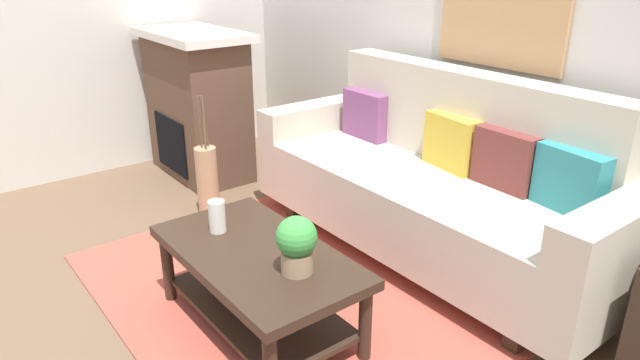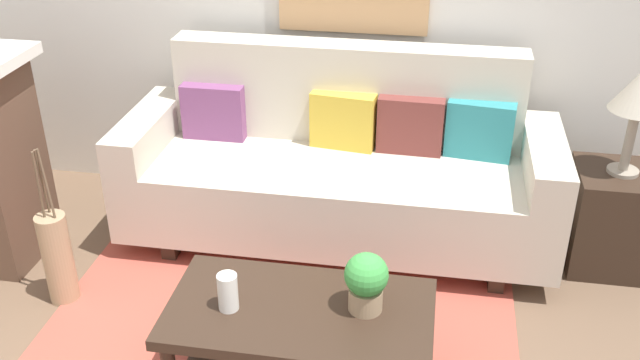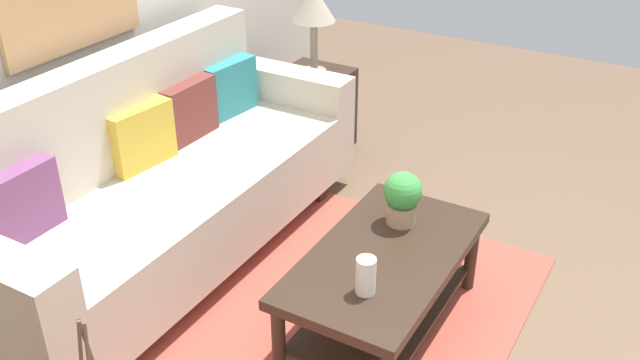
% 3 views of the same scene
% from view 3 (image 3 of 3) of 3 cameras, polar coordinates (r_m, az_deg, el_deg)
% --- Properties ---
extents(wall_back, '(4.90, 0.10, 2.70)m').
position_cam_3_polar(wall_back, '(3.68, -21.98, 13.17)').
color(wall_back, silver).
rests_on(wall_back, ground_plane).
extents(area_rug, '(2.26, 1.71, 0.01)m').
position_cam_3_polar(area_rug, '(3.41, -0.70, -11.84)').
color(area_rug, '#B24C3D').
rests_on(area_rug, ground_plane).
extents(couch, '(2.38, 0.84, 1.08)m').
position_cam_3_polar(couch, '(3.75, -12.33, -0.40)').
color(couch, beige).
rests_on(couch, ground_plane).
extents(throw_pillow_plum, '(0.36, 0.12, 0.32)m').
position_cam_3_polar(throw_pillow_plum, '(3.29, -22.97, -1.73)').
color(throw_pillow_plum, '#7A4270').
rests_on(throw_pillow_plum, couch).
extents(throw_pillow_mustard, '(0.37, 0.16, 0.32)m').
position_cam_3_polar(throw_pillow_mustard, '(3.71, -14.19, 3.41)').
color(throw_pillow_mustard, gold).
rests_on(throw_pillow_mustard, couch).
extents(throw_pillow_maroon, '(0.36, 0.13, 0.32)m').
position_cam_3_polar(throw_pillow_maroon, '(3.96, -10.54, 5.52)').
color(throw_pillow_maroon, brown).
rests_on(throw_pillow_maroon, couch).
extents(throw_pillow_teal, '(0.37, 0.16, 0.32)m').
position_cam_3_polar(throw_pillow_teal, '(4.23, -7.31, 7.35)').
color(throw_pillow_teal, teal).
rests_on(throw_pillow_teal, couch).
extents(coffee_table, '(1.10, 0.60, 0.43)m').
position_cam_3_polar(coffee_table, '(3.24, 5.12, -7.52)').
color(coffee_table, '#332319').
rests_on(coffee_table, ground_plane).
extents(tabletop_vase, '(0.08, 0.08, 0.16)m').
position_cam_3_polar(tabletop_vase, '(2.89, 3.69, -7.67)').
color(tabletop_vase, white).
rests_on(tabletop_vase, coffee_table).
extents(potted_plant_tabletop, '(0.18, 0.18, 0.26)m').
position_cam_3_polar(potted_plant_tabletop, '(3.31, 6.62, -1.32)').
color(potted_plant_tabletop, tan).
rests_on(potted_plant_tabletop, coffee_table).
extents(side_table, '(0.44, 0.44, 0.56)m').
position_cam_3_polar(side_table, '(4.87, -0.47, 5.55)').
color(side_table, '#332319').
rests_on(side_table, ground_plane).
extents(table_lamp, '(0.28, 0.28, 0.57)m').
position_cam_3_polar(table_lamp, '(4.63, -0.50, 13.66)').
color(table_lamp, gray).
rests_on(table_lamp, side_table).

